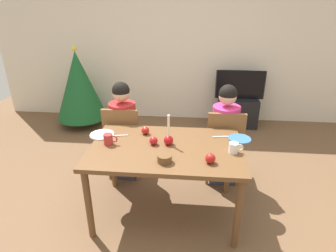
% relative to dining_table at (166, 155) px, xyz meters
% --- Properties ---
extents(ground_plane, '(7.68, 7.68, 0.00)m').
position_rel_dining_table_xyz_m(ground_plane, '(0.00, 0.00, -0.67)').
color(ground_plane, brown).
extents(back_wall, '(6.40, 0.10, 2.60)m').
position_rel_dining_table_xyz_m(back_wall, '(0.00, 2.60, 0.63)').
color(back_wall, beige).
rests_on(back_wall, ground).
extents(dining_table, '(1.40, 0.90, 0.75)m').
position_rel_dining_table_xyz_m(dining_table, '(0.00, 0.00, 0.00)').
color(dining_table, brown).
rests_on(dining_table, ground).
extents(chair_left, '(0.40, 0.40, 0.90)m').
position_rel_dining_table_xyz_m(chair_left, '(-0.56, 0.61, -0.15)').
color(chair_left, brown).
rests_on(chair_left, ground).
extents(chair_right, '(0.40, 0.40, 0.90)m').
position_rel_dining_table_xyz_m(chair_right, '(0.60, 0.61, -0.15)').
color(chair_right, brown).
rests_on(chair_right, ground).
extents(person_left_child, '(0.30, 0.30, 1.17)m').
position_rel_dining_table_xyz_m(person_left_child, '(-0.56, 0.64, -0.10)').
color(person_left_child, '#33384C').
rests_on(person_left_child, ground).
extents(person_right_child, '(0.30, 0.30, 1.17)m').
position_rel_dining_table_xyz_m(person_right_child, '(0.60, 0.64, -0.10)').
color(person_right_child, '#33384C').
rests_on(person_right_child, ground).
extents(tv_stand, '(0.64, 0.40, 0.48)m').
position_rel_dining_table_xyz_m(tv_stand, '(0.98, 2.30, -0.43)').
color(tv_stand, black).
rests_on(tv_stand, ground).
extents(tv, '(0.79, 0.05, 0.46)m').
position_rel_dining_table_xyz_m(tv, '(0.98, 2.30, 0.04)').
color(tv, black).
rests_on(tv, tv_stand).
extents(christmas_tree, '(0.82, 0.82, 1.32)m').
position_rel_dining_table_xyz_m(christmas_tree, '(-1.64, 2.08, 0.03)').
color(christmas_tree, brown).
rests_on(christmas_tree, ground).
extents(candle_centerpiece, '(0.09, 0.09, 0.30)m').
position_rel_dining_table_xyz_m(candle_centerpiece, '(0.02, 0.05, 0.15)').
color(candle_centerpiece, red).
rests_on(candle_centerpiece, dining_table).
extents(plate_left, '(0.24, 0.24, 0.01)m').
position_rel_dining_table_xyz_m(plate_left, '(-0.66, 0.18, 0.09)').
color(plate_left, white).
rests_on(plate_left, dining_table).
extents(plate_right, '(0.22, 0.22, 0.01)m').
position_rel_dining_table_xyz_m(plate_right, '(0.69, 0.22, 0.09)').
color(plate_right, teal).
rests_on(plate_right, dining_table).
extents(mug_left, '(0.13, 0.09, 0.10)m').
position_rel_dining_table_xyz_m(mug_left, '(-0.54, -0.00, 0.14)').
color(mug_left, '#B72D2D').
rests_on(mug_left, dining_table).
extents(mug_right, '(0.13, 0.08, 0.09)m').
position_rel_dining_table_xyz_m(mug_right, '(0.61, -0.05, 0.13)').
color(mug_right, white).
rests_on(mug_right, dining_table).
extents(fork_left, '(0.18, 0.06, 0.01)m').
position_rel_dining_table_xyz_m(fork_left, '(-0.49, 0.18, 0.09)').
color(fork_left, silver).
rests_on(fork_left, dining_table).
extents(fork_right, '(0.18, 0.04, 0.01)m').
position_rel_dining_table_xyz_m(fork_right, '(0.52, 0.25, 0.09)').
color(fork_right, silver).
rests_on(fork_right, dining_table).
extents(bowl_walnuts, '(0.12, 0.12, 0.07)m').
position_rel_dining_table_xyz_m(bowl_walnuts, '(0.02, -0.27, 0.12)').
color(bowl_walnuts, brown).
rests_on(bowl_walnuts, dining_table).
extents(apple_near_candle, '(0.08, 0.08, 0.08)m').
position_rel_dining_table_xyz_m(apple_near_candle, '(-0.12, 0.03, 0.12)').
color(apple_near_candle, '#AD1A1E').
rests_on(apple_near_candle, dining_table).
extents(apple_by_left_plate, '(0.08, 0.08, 0.08)m').
position_rel_dining_table_xyz_m(apple_by_left_plate, '(-0.23, 0.25, 0.12)').
color(apple_by_left_plate, '#AE1B15').
rests_on(apple_by_left_plate, dining_table).
extents(apple_by_right_mug, '(0.09, 0.09, 0.09)m').
position_rel_dining_table_xyz_m(apple_by_right_mug, '(0.39, -0.25, 0.13)').
color(apple_by_right_mug, '#AE1B17').
rests_on(apple_by_right_mug, dining_table).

